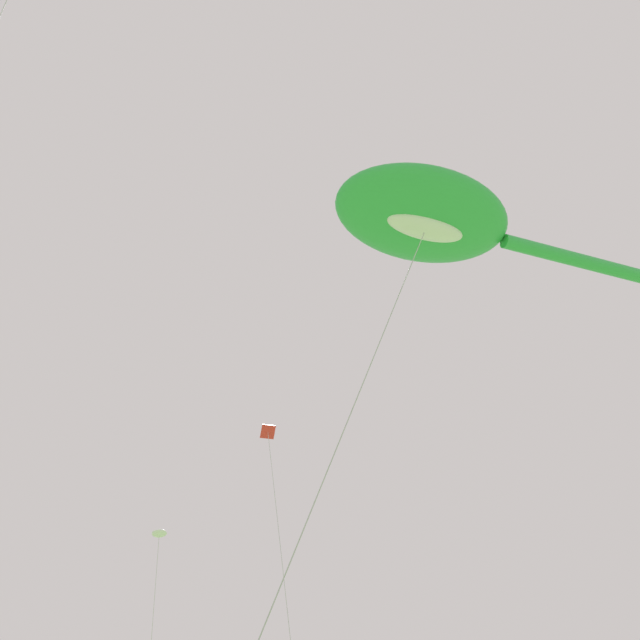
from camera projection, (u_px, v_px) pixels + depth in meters
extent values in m
ellipsoid|color=green|center=(423.00, 216.00, 15.62)|extent=(6.22, 6.06, 1.23)
cylinder|color=green|center=(597.00, 265.00, 16.80)|extent=(5.33, 4.83, 0.44)
ellipsoid|color=white|center=(425.00, 228.00, 15.24)|extent=(2.30, 2.17, 0.44)
cylinder|color=#B2B2B7|center=(334.00, 453.00, 10.80)|extent=(2.29, 5.13, 13.89)
cube|color=red|center=(268.00, 432.00, 21.82)|extent=(0.74, 0.69, 0.47)
cylinder|color=#B2B2B7|center=(286.00, 597.00, 16.95)|extent=(0.11, 2.57, 12.95)
ellipsoid|color=white|center=(159.00, 533.00, 24.52)|extent=(0.61, 0.91, 0.35)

